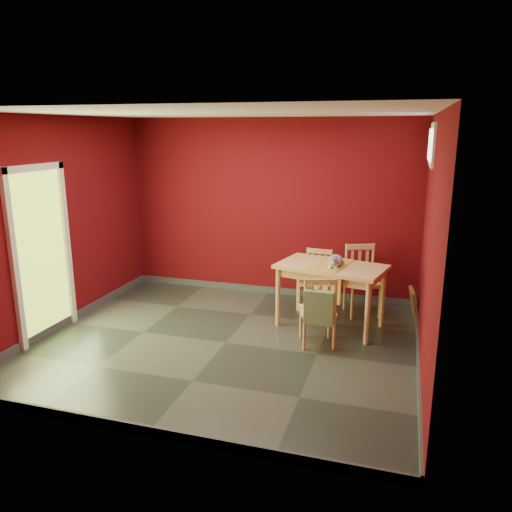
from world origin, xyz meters
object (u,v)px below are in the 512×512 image
(picture_frame, at_px, (414,304))
(tote_bag, at_px, (319,307))
(chair_far_left, at_px, (316,280))
(cat, at_px, (335,258))
(chair_far_right, at_px, (362,279))
(dining_table, at_px, (331,273))
(chair_near, at_px, (318,310))

(picture_frame, bearing_deg, tote_bag, -125.66)
(chair_far_left, distance_m, tote_bag, 1.46)
(cat, xyz_separation_m, picture_frame, (1.01, 0.67, -0.73))
(picture_frame, bearing_deg, chair_far_right, -178.74)
(tote_bag, bearing_deg, chair_far_right, 76.59)
(dining_table, bearing_deg, cat, -36.18)
(dining_table, height_order, chair_far_right, chair_far_right)
(dining_table, relative_size, cat, 3.66)
(chair_near, xyz_separation_m, cat, (0.10, 0.61, 0.49))
(dining_table, xyz_separation_m, chair_near, (-0.05, -0.65, -0.28))
(chair_far_right, height_order, picture_frame, chair_far_right)
(dining_table, xyz_separation_m, tote_bag, (-0.01, -0.86, -0.17))
(chair_far_right, distance_m, cat, 0.84)
(tote_bag, xyz_separation_m, cat, (0.05, 0.82, 0.38))
(chair_near, xyz_separation_m, tote_bag, (0.04, -0.21, 0.11))
(chair_near, bearing_deg, chair_far_left, 101.08)
(chair_near, height_order, tote_bag, chair_near)
(dining_table, height_order, cat, cat)
(chair_near, bearing_deg, tote_bag, -78.66)
(dining_table, height_order, tote_bag, dining_table)
(chair_far_left, distance_m, picture_frame, 1.37)
(dining_table, height_order, picture_frame, dining_table)
(chair_far_left, distance_m, cat, 0.85)
(dining_table, distance_m, chair_far_left, 0.70)
(chair_far_left, xyz_separation_m, chair_near, (0.24, -1.22, 0.00))
(chair_far_left, distance_m, chair_near, 1.25)
(chair_far_left, height_order, chair_far_right, chair_far_right)
(dining_table, height_order, chair_near, chair_near)
(chair_near, height_order, picture_frame, chair_near)
(chair_near, distance_m, tote_bag, 0.24)
(chair_far_right, relative_size, tote_bag, 2.07)
(dining_table, bearing_deg, picture_frame, 30.83)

